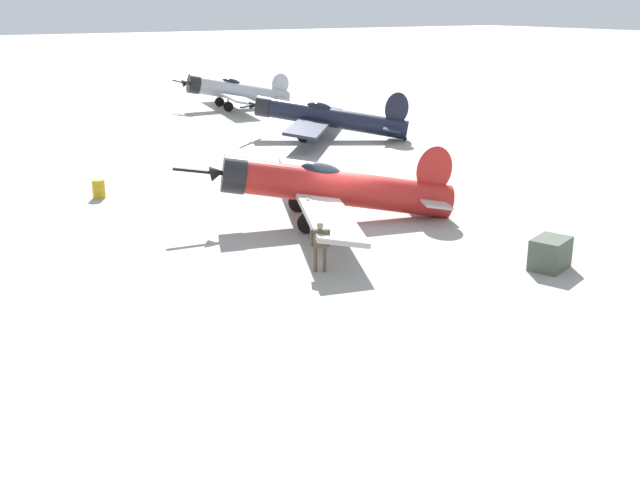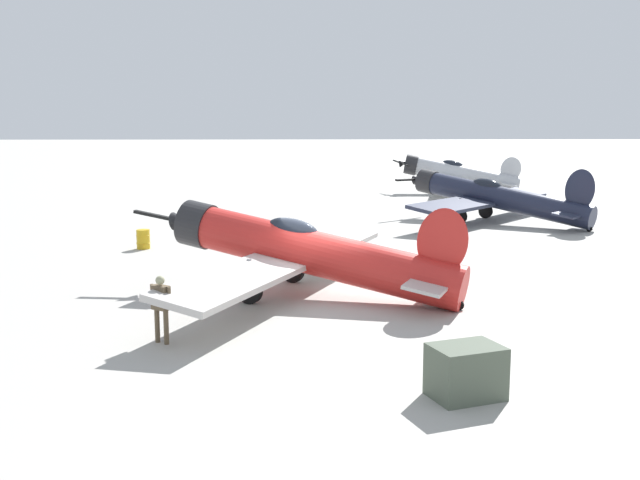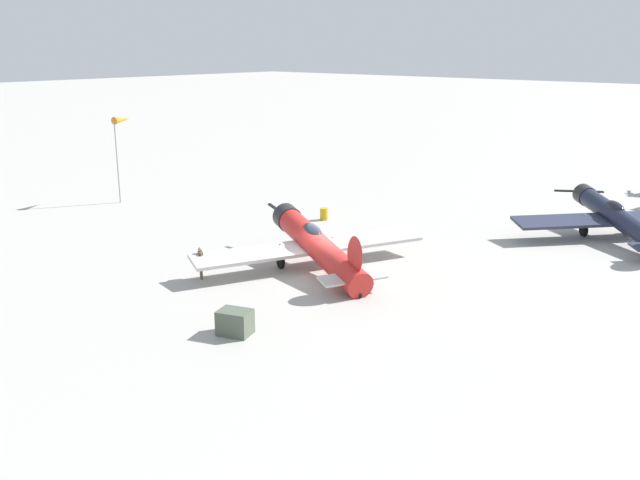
{
  "view_description": "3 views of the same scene",
  "coord_description": "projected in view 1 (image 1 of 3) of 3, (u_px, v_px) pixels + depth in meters",
  "views": [
    {
      "loc": [
        16.46,
        24.92,
        8.54
      ],
      "look_at": [
        4.02,
        4.78,
        1.1
      ],
      "focal_mm": 42.56,
      "sensor_mm": 36.0,
      "label": 1
    },
    {
      "loc": [
        0.55,
        22.53,
        5.42
      ],
      "look_at": [
        0.0,
        -0.0,
        1.8
      ],
      "focal_mm": 41.6,
      "sensor_mm": 36.0,
      "label": 2
    },
    {
      "loc": [
        -23.2,
        26.95,
        11.77
      ],
      "look_at": [
        0.0,
        -0.0,
        1.8
      ],
      "focal_mm": 39.39,
      "sensor_mm": 36.0,
      "label": 3
    }
  ],
  "objects": [
    {
      "name": "airplane_far_line",
      "position": [
        235.0,
        91.0,
        63.24
      ],
      "size": [
        9.39,
        13.05,
        3.08
      ],
      "rotation": [
        0.0,
        0.0,
        6.08
      ],
      "color": "#B7BABF",
      "rests_on": "ground_plane"
    },
    {
      "name": "ground_plane",
      "position": [
        342.0,
        220.0,
        31.04
      ],
      "size": [
        400.0,
        400.0,
        0.0
      ],
      "primitive_type": "plane",
      "color": "#A8A59E"
    },
    {
      "name": "fuel_drum",
      "position": [
        99.0,
        189.0,
        34.51
      ],
      "size": [
        0.6,
        0.6,
        0.83
      ],
      "color": "gold",
      "rests_on": "ground_plane"
    },
    {
      "name": "equipment_crate",
      "position": [
        550.0,
        254.0,
        25.27
      ],
      "size": [
        1.63,
        1.41,
        1.06
      ],
      "rotation": [
        0.0,
        0.0,
        5.06
      ],
      "color": "#4C5647",
      "rests_on": "ground_plane"
    },
    {
      "name": "airplane_mid_apron",
      "position": [
        326.0,
        117.0,
        49.17
      ],
      "size": [
        10.2,
        10.91,
        3.18
      ],
      "rotation": [
        0.0,
        0.0,
        5.58
      ],
      "color": "#1E2338",
      "rests_on": "ground_plane"
    },
    {
      "name": "airplane_foreground",
      "position": [
        330.0,
        188.0,
        30.55
      ],
      "size": [
        10.74,
        12.87,
        3.13
      ],
      "rotation": [
        0.0,
        0.0,
        5.87
      ],
      "color": "red",
      "rests_on": "ground_plane"
    },
    {
      "name": "ground_crew_mechanic",
      "position": [
        320.0,
        242.0,
        24.83
      ],
      "size": [
        0.56,
        0.45,
        1.7
      ],
      "rotation": [
        0.0,
        0.0,
        0.98
      ],
      "color": "brown",
      "rests_on": "ground_plane"
    }
  ]
}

